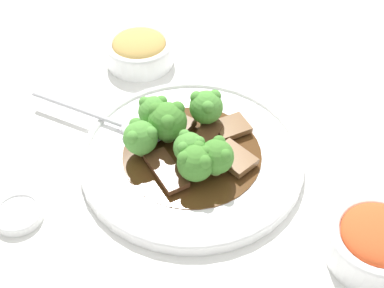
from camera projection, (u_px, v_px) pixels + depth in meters
ground_plane at (192, 162)px, 0.72m from camera, size 4.00×4.00×0.00m
main_plate at (192, 157)px, 0.71m from camera, size 0.30×0.30×0.02m
beef_strip_0 at (177, 122)px, 0.74m from camera, size 0.05×0.06×0.01m
beef_strip_1 at (204, 142)px, 0.71m from camera, size 0.08×0.06×0.01m
beef_strip_2 at (234, 158)px, 0.69m from camera, size 0.07×0.06×0.01m
beef_strip_3 at (166, 170)px, 0.68m from camera, size 0.08×0.06×0.01m
beef_strip_4 at (231, 127)px, 0.73m from camera, size 0.05×0.06×0.01m
broccoli_floret_0 at (167, 121)px, 0.70m from camera, size 0.05×0.05×0.06m
broccoli_floret_1 at (196, 162)px, 0.65m from camera, size 0.05×0.05×0.05m
broccoli_floret_2 at (140, 137)px, 0.68m from camera, size 0.05×0.05×0.05m
broccoli_floret_3 at (154, 111)px, 0.71m from camera, size 0.04×0.04×0.05m
broccoli_floret_4 at (216, 156)px, 0.66m from camera, size 0.04×0.04×0.05m
broccoli_floret_5 at (189, 147)px, 0.67m from camera, size 0.04×0.04×0.05m
broccoli_floret_6 at (206, 107)px, 0.72m from camera, size 0.05×0.05×0.06m
serving_spoon at (132, 127)px, 0.73m from camera, size 0.14×0.20×0.01m
side_bowl_kimchi at (377, 242)px, 0.60m from camera, size 0.11×0.11×0.05m
side_bowl_appetizer at (140, 50)px, 0.86m from camera, size 0.11×0.11×0.05m
sauce_dish at (18, 214)px, 0.65m from camera, size 0.06×0.06×0.01m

